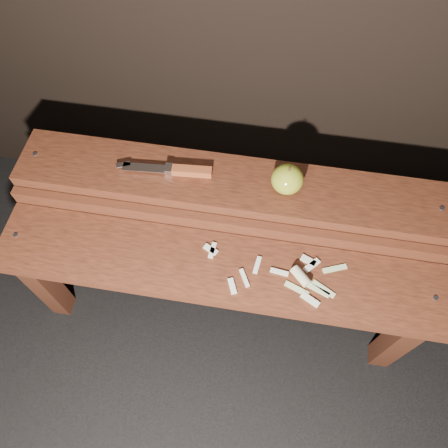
% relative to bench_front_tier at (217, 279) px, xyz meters
% --- Properties ---
extents(ground, '(60.00, 60.00, 0.00)m').
position_rel_bench_front_tier_xyz_m(ground, '(0.00, 0.06, -0.35)').
color(ground, black).
extents(bench_front_tier, '(1.20, 0.20, 0.42)m').
position_rel_bench_front_tier_xyz_m(bench_front_tier, '(0.00, 0.00, 0.00)').
color(bench_front_tier, '#39190E').
rests_on(bench_front_tier, ground).
extents(bench_rear_tier, '(1.20, 0.21, 0.50)m').
position_rel_bench_front_tier_xyz_m(bench_rear_tier, '(0.00, 0.23, 0.06)').
color(bench_rear_tier, '#39190E').
rests_on(bench_rear_tier, ground).
extents(apple, '(0.09, 0.09, 0.09)m').
position_rel_bench_front_tier_xyz_m(apple, '(0.15, 0.23, 0.19)').
color(apple, olive).
rests_on(apple, bench_rear_tier).
extents(knife, '(0.27, 0.04, 0.02)m').
position_rel_bench_front_tier_xyz_m(knife, '(-0.14, 0.23, 0.16)').
color(knife, '#964120').
rests_on(knife, bench_rear_tier).
extents(apple_scraps, '(0.38, 0.14, 0.03)m').
position_rel_bench_front_tier_xyz_m(apple_scraps, '(0.19, 0.01, 0.07)').
color(apple_scraps, beige).
rests_on(apple_scraps, bench_front_tier).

